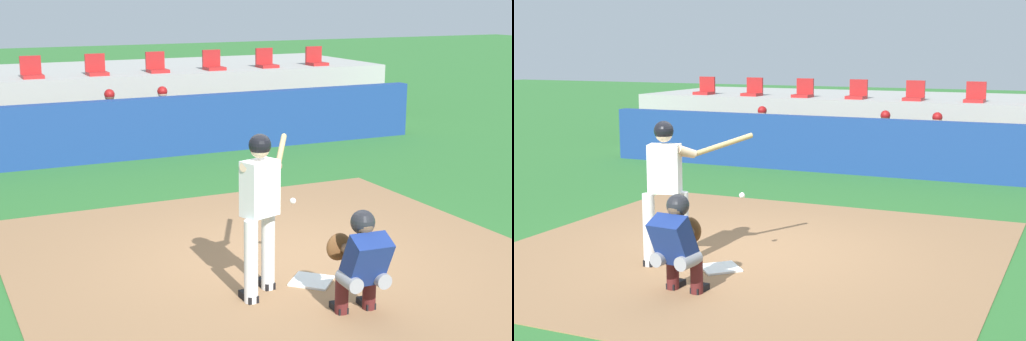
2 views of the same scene
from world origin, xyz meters
The scene contains 16 objects.
ground_plane centered at (0.00, 0.00, 0.00)m, with size 80.00×80.00×0.00m, color #2D6B2D.
dirt_infield centered at (0.00, 0.00, 0.01)m, with size 6.40×6.40×0.01m, color #936B47.
home_plate centered at (0.00, -0.80, 0.02)m, with size 0.44×0.44×0.02m, color white.
batter_at_plate centered at (-0.68, -0.87, 1.04)m, with size 1.02×1.13×1.80m.
catcher_crouched centered at (0.01, -1.78, 0.61)m, with size 0.50×1.90×1.13m.
dugout_wall centered at (0.00, 6.50, 0.60)m, with size 13.00×0.30×1.20m, color navy.
dugout_bench centered at (0.00, 7.50, 0.23)m, with size 11.80×0.44×0.45m, color olive.
dugout_player_1 centered at (-0.20, 7.34, 0.67)m, with size 0.49×0.70×1.30m.
dugout_player_2 centered at (0.95, 7.34, 0.67)m, with size 0.49×0.70×1.30m.
stands_platform centered at (0.00, 10.90, 0.70)m, with size 15.00×4.40×1.40m, color #9E9E99.
stadium_seat_3 centered at (-1.44, 9.38, 1.53)m, with size 0.46×0.46×0.48m.
stadium_seat_4 centered at (0.00, 9.38, 1.53)m, with size 0.46×0.46×0.48m.
stadium_seat_5 centered at (1.44, 9.38, 1.53)m, with size 0.46×0.46×0.48m.
stadium_seat_6 centered at (2.89, 9.38, 1.53)m, with size 0.46×0.46×0.48m.
stadium_seat_7 centered at (4.33, 9.38, 1.53)m, with size 0.46×0.46×0.48m.
stadium_seat_8 centered at (5.78, 9.38, 1.53)m, with size 0.46×0.46×0.48m.
Camera 1 is at (-3.97, -7.80, 3.22)m, focal length 52.50 mm.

